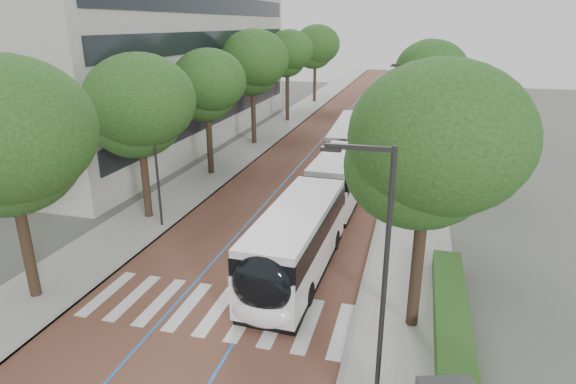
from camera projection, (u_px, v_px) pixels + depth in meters
The scene contains 21 objects.
ground at pixel (202, 324), 18.27m from camera, with size 160.00×160.00×0.00m, color #51544C.
road at pixel (351, 124), 54.69m from camera, with size 11.00×140.00×0.02m, color brown.
sidewalk_left at pixel (287, 120), 56.53m from camera, with size 4.00×140.00×0.12m, color #9A9792.
sidewalk_right at pixel (419, 127), 52.83m from camera, with size 4.00×140.00×0.12m, color #9A9792.
kerb_left at pixel (303, 121), 56.06m from camera, with size 0.20×140.00×0.14m, color gray.
kerb_right at pixel (401, 126), 53.30m from camera, with size 0.20×140.00×0.14m, color gray.
zebra_crossing at pixel (217, 310), 19.12m from camera, with size 10.55×3.60×0.01m.
lane_line_left at pixel (337, 123), 55.08m from camera, with size 0.12×126.00×0.01m, color blue.
lane_line_right at pixel (365, 125), 54.30m from camera, with size 0.12×126.00×0.01m, color blue.
office_building at pixel (135, 65), 46.25m from camera, with size 18.11×40.00×14.00m.
hedge at pixel (454, 354), 15.85m from camera, with size 1.20×14.00×0.80m, color #204718.
streetlight_near at pixel (378, 271), 12.31m from camera, with size 1.82×0.20×8.00m.
streetlight_far at pixel (409, 110), 35.08m from camera, with size 1.82×0.20×8.00m.
lamp_post_left at pixel (156, 156), 25.69m from camera, with size 0.14×0.14×8.00m, color #2A2A2C.
trees_left at pixel (240, 73), 40.37m from camera, with size 6.45×61.42×10.17m.
trees_right at pixel (426, 90), 34.00m from camera, with size 5.97×47.75×9.27m.
lead_bus at pixel (317, 211), 24.84m from camera, with size 3.08×18.47×3.20m.
bus_queued_0 at pixel (349, 143), 39.22m from camera, with size 3.05×12.49×3.20m.
bus_queued_1 at pixel (374, 115), 51.15m from camera, with size 3.17×12.51×3.20m.
bus_queued_2 at pixel (383, 97), 63.53m from camera, with size 3.15×12.51×3.20m.
bus_queued_3 at pixel (390, 86), 74.70m from camera, with size 3.21×12.52×3.20m.
Camera 1 is at (7.25, -14.17, 10.80)m, focal length 30.00 mm.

